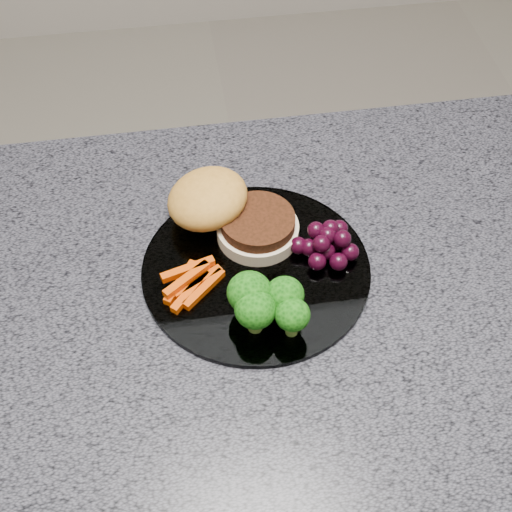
{
  "coord_description": "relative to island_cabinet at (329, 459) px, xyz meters",
  "views": [
    {
      "loc": [
        -0.19,
        -0.47,
        1.53
      ],
      "look_at": [
        -0.12,
        0.04,
        0.93
      ],
      "focal_mm": 50.0,
      "sensor_mm": 36.0,
      "label": 1
    }
  ],
  "objects": [
    {
      "name": "countertop",
      "position": [
        0.0,
        0.0,
        0.45
      ],
      "size": [
        1.2,
        0.6,
        0.04
      ],
      "primitive_type": "cube",
      "color": "#4A4953",
      "rests_on": "island_cabinet"
    },
    {
      "name": "island_cabinet",
      "position": [
        0.0,
        0.0,
        0.0
      ],
      "size": [
        1.2,
        0.6,
        0.86
      ],
      "primitive_type": "cube",
      "color": "brown",
      "rests_on": "ground"
    },
    {
      "name": "grape_bunch",
      "position": [
        -0.03,
        0.05,
        0.49
      ],
      "size": [
        0.08,
        0.07,
        0.04
      ],
      "rotation": [
        0.0,
        0.0,
        0.42
      ],
      "color": "black",
      "rests_on": "plate"
    },
    {
      "name": "burger",
      "position": [
        -0.14,
        0.11,
        0.5
      ],
      "size": [
        0.17,
        0.16,
        0.05
      ],
      "rotation": [
        0.0,
        0.0,
        -0.29
      ],
      "color": "beige",
      "rests_on": "plate"
    },
    {
      "name": "broccoli",
      "position": [
        -0.12,
        -0.04,
        0.51
      ],
      "size": [
        0.08,
        0.07,
        0.06
      ],
      "rotation": [
        0.0,
        0.0,
        -0.4
      ],
      "color": "olive",
      "rests_on": "plate"
    },
    {
      "name": "carrot_sticks",
      "position": [
        -0.19,
        0.02,
        0.48
      ],
      "size": [
        0.07,
        0.07,
        0.02
      ],
      "rotation": [
        0.0,
        0.0,
        0.37
      ],
      "color": "#D14003",
      "rests_on": "plate"
    },
    {
      "name": "plate",
      "position": [
        -0.12,
        0.04,
        0.47
      ],
      "size": [
        0.26,
        0.26,
        0.01
      ],
      "primitive_type": "cylinder",
      "color": "white",
      "rests_on": "countertop"
    }
  ]
}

